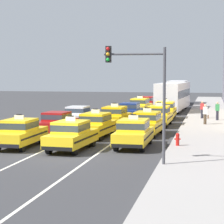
{
  "coord_description": "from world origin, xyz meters",
  "views": [
    {
      "loc": [
        7.57,
        -23.38,
        4.35
      ],
      "look_at": [
        -0.0,
        12.16,
        1.3
      ],
      "focal_mm": 75.31,
      "sensor_mm": 36.0,
      "label": 1
    }
  ],
  "objects": [
    {
      "name": "taxi_right_nearest",
      "position": [
        3.16,
        3.37,
        0.88
      ],
      "size": [
        1.83,
        4.56,
        1.96
      ],
      "color": "black",
      "rests_on": "ground"
    },
    {
      "name": "fire_hydrant",
      "position": [
        5.68,
        3.66,
        0.55
      ],
      "size": [
        0.36,
        0.22,
        0.73
      ],
      "color": "red",
      "rests_on": "sidewalk_curb"
    },
    {
      "name": "taxi_center_third",
      "position": [
        0.02,
        13.15,
        0.88
      ],
      "size": [
        1.99,
        4.63,
        1.96
      ],
      "color": "black",
      "rests_on": "ground"
    },
    {
      "name": "taxi_center_fifth",
      "position": [
        0.19,
        25.51,
        0.88
      ],
      "size": [
        2.11,
        4.67,
        1.96
      ],
      "color": "black",
      "rests_on": "ground"
    },
    {
      "name": "sedan_center_sixth",
      "position": [
        0.11,
        31.18,
        0.85
      ],
      "size": [
        1.98,
        4.38,
        1.58
      ],
      "color": "black",
      "rests_on": "ground"
    },
    {
      "name": "taxi_right_second",
      "position": [
        3.23,
        8.82,
        0.88
      ],
      "size": [
        2.07,
        4.66,
        1.96
      ],
      "color": "black",
      "rests_on": "ground"
    },
    {
      "name": "pedestrian_by_storefront",
      "position": [
        8.08,
        19.15,
        0.97
      ],
      "size": [
        0.36,
        0.24,
        1.62
      ],
      "color": "#23232D",
      "rests_on": "sidewalk_curb"
    },
    {
      "name": "box_truck_right_sixth",
      "position": [
        3.09,
        41.24,
        1.78
      ],
      "size": [
        2.51,
        7.04,
        3.27
      ],
      "color": "black",
      "rests_on": "ground"
    },
    {
      "name": "taxi_right_third",
      "position": [
        3.38,
        14.76,
        0.88
      ],
      "size": [
        1.91,
        4.6,
        1.96
      ],
      "color": "black",
      "rests_on": "ground"
    },
    {
      "name": "bus_right_fifth",
      "position": [
        3.31,
        30.01,
        1.82
      ],
      "size": [
        3.21,
        11.34,
        3.22
      ],
      "color": "black",
      "rests_on": "ground"
    },
    {
      "name": "ground_plane",
      "position": [
        0.0,
        0.0,
        0.0
      ],
      "size": [
        160.0,
        160.0,
        0.0
      ],
      "primitive_type": "plane",
      "color": "#353538"
    },
    {
      "name": "sedan_left_second",
      "position": [
        -3.15,
        8.19,
        0.85
      ],
      "size": [
        2.04,
        4.41,
        1.58
      ],
      "color": "black",
      "rests_on": "ground"
    },
    {
      "name": "taxi_center_nearest",
      "position": [
        -0.11,
        1.71,
        0.88
      ],
      "size": [
        2.07,
        4.65,
        1.96
      ],
      "color": "black",
      "rests_on": "ground"
    },
    {
      "name": "lane_stripe_left_center",
      "position": [
        -1.6,
        20.0,
        0.0
      ],
      "size": [
        0.14,
        80.0,
        0.01
      ],
      "primitive_type": "cube",
      "color": "silver",
      "rests_on": "ground"
    },
    {
      "name": "taxi_center_second",
      "position": [
        -0.0,
        7.01,
        0.88
      ],
      "size": [
        2.12,
        4.67,
        1.96
      ],
      "color": "black",
      "rests_on": "ground"
    },
    {
      "name": "sedan_center_fourth",
      "position": [
        0.2,
        19.21,
        0.85
      ],
      "size": [
        1.85,
        4.34,
        1.58
      ],
      "color": "black",
      "rests_on": "ground"
    },
    {
      "name": "sedan_left_third",
      "position": [
        -3.26,
        13.9,
        0.85
      ],
      "size": [
        1.88,
        4.35,
        1.58
      ],
      "color": "black",
      "rests_on": "ground"
    },
    {
      "name": "taxi_right_fourth",
      "position": [
        3.33,
        20.34,
        0.88
      ],
      "size": [
        1.83,
        4.56,
        1.96
      ],
      "color": "black",
      "rests_on": "ground"
    },
    {
      "name": "traffic_light_pole",
      "position": [
        4.49,
        -2.03,
        3.82
      ],
      "size": [
        2.87,
        0.33,
        5.58
      ],
      "color": "#47474C",
      "rests_on": "ground"
    },
    {
      "name": "pedestrian_mid_block",
      "position": [
        6.73,
        20.46,
        0.95
      ],
      "size": [
        0.36,
        0.24,
        1.58
      ],
      "color": "#23232D",
      "rests_on": "sidewalk_curb"
    },
    {
      "name": "pedestrian_near_crosswalk",
      "position": [
        7.08,
        15.47,
        0.97
      ],
      "size": [
        0.47,
        0.24,
        1.65
      ],
      "color": "#473828",
      "rests_on": "sidewalk_curb"
    },
    {
      "name": "taxi_left_nearest",
      "position": [
        -3.32,
        2.05,
        0.88
      ],
      "size": [
        1.83,
        4.56,
        1.96
      ],
      "color": "black",
      "rests_on": "ground"
    },
    {
      "name": "lane_stripe_center_right",
      "position": [
        1.6,
        20.0,
        0.0
      ],
      "size": [
        0.14,
        80.0,
        0.01
      ],
      "primitive_type": "cube",
      "color": "silver",
      "rests_on": "ground"
    },
    {
      "name": "sidewalk_curb",
      "position": [
        7.2,
        15.0,
        0.07
      ],
      "size": [
        4.0,
        90.0,
        0.15
      ],
      "primitive_type": "cube",
      "color": "#9E9993",
      "rests_on": "ground"
    }
  ]
}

